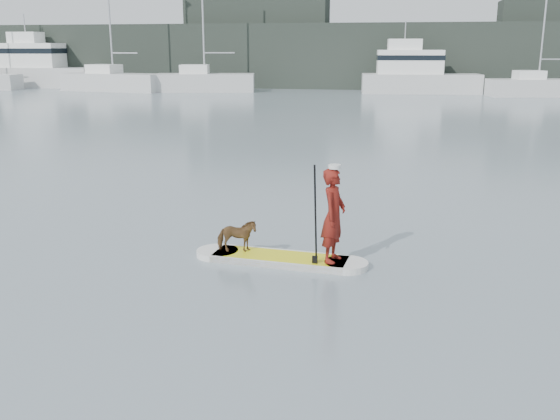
% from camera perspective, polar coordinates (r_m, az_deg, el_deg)
% --- Properties ---
extents(ground, '(140.00, 140.00, 0.00)m').
position_cam_1_polar(ground, '(10.74, -14.47, -7.02)').
color(ground, slate).
rests_on(ground, ground).
extents(paddleboard, '(3.29, 1.02, 0.12)m').
position_cam_1_polar(paddleboard, '(11.65, 0.00, -4.48)').
color(paddleboard, yellow).
rests_on(paddleboard, ground).
extents(paddler, '(0.53, 0.69, 1.70)m').
position_cam_1_polar(paddler, '(11.16, 4.92, -0.50)').
color(paddler, maroon).
rests_on(paddler, paddleboard).
extents(white_cap, '(0.22, 0.22, 0.07)m').
position_cam_1_polar(white_cap, '(10.96, 5.02, 3.98)').
color(white_cap, silver).
rests_on(white_cap, paddler).
extents(dog, '(0.80, 0.50, 0.63)m').
position_cam_1_polar(dog, '(11.78, -3.98, -2.38)').
color(dog, '#54361C').
rests_on(dog, paddleboard).
extents(paddle, '(0.10, 0.30, 2.00)m').
position_cam_1_polar(paddle, '(11.04, 3.25, -1.58)').
color(paddle, black).
rests_on(paddle, ground).
extents(sailboat_b, '(9.94, 4.56, 14.22)m').
position_cam_1_polar(sailboat_b, '(59.18, -15.03, 11.42)').
color(sailboat_b, silver).
rests_on(sailboat_b, ground).
extents(sailboat_c, '(9.13, 4.55, 12.54)m').
position_cam_1_polar(sailboat_c, '(56.86, -6.97, 11.63)').
color(sailboat_c, silver).
rests_on(sailboat_c, ground).
extents(sailboat_e, '(8.10, 3.86, 11.27)m').
position_cam_1_polar(sailboat_e, '(55.11, 22.43, 10.42)').
color(sailboat_e, silver).
rests_on(sailboat_e, ground).
extents(motor_yacht_a, '(10.18, 3.95, 5.97)m').
position_cam_1_polar(motor_yacht_a, '(55.79, 12.30, 12.12)').
color(motor_yacht_a, silver).
rests_on(motor_yacht_a, ground).
extents(motor_yacht_b, '(10.54, 3.59, 6.96)m').
position_cam_1_polar(motor_yacht_b, '(67.41, -21.18, 12.11)').
color(motor_yacht_b, silver).
rests_on(motor_yacht_b, ground).
extents(shore_mass, '(90.00, 6.00, 6.00)m').
position_cam_1_polar(shore_mass, '(62.13, 7.01, 13.79)').
color(shore_mass, black).
rests_on(shore_mass, ground).
extents(shore_building_west, '(14.00, 4.00, 9.00)m').
position_cam_1_polar(shore_building_west, '(64.60, -2.08, 15.25)').
color(shore_building_west, black).
rests_on(shore_building_west, ground).
extents(shore_building_east, '(10.00, 4.00, 8.00)m').
position_cam_1_polar(shore_building_east, '(64.41, 23.77, 13.61)').
color(shore_building_east, black).
rests_on(shore_building_east, ground).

